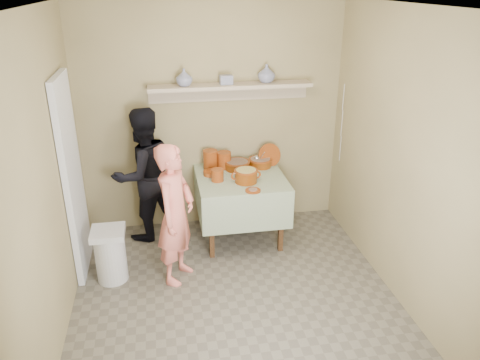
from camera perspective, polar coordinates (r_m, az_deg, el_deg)
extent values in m
plane|color=#645D4E|center=(4.45, -0.22, -15.31)|extent=(3.50, 3.50, 0.00)
cube|color=silver|center=(4.80, -19.72, 0.15)|extent=(0.06, 0.70, 2.00)
cylinder|color=maroon|center=(5.37, -3.63, 2.49)|extent=(0.17, 0.17, 0.22)
cylinder|color=maroon|center=(5.39, -1.95, 2.45)|extent=(0.16, 0.16, 0.19)
cylinder|color=maroon|center=(5.05, -2.77, 0.60)|extent=(0.14, 0.14, 0.14)
cylinder|color=maroon|center=(5.23, -3.58, 0.87)|extent=(0.17, 0.17, 0.05)
cylinder|color=maroon|center=(5.48, 3.62, 3.03)|extent=(0.29, 0.16, 0.27)
imported|color=navy|center=(5.29, 3.26, 12.85)|extent=(0.25, 0.25, 0.20)
imported|color=navy|center=(5.13, -6.83, 12.32)|extent=(0.25, 0.25, 0.18)
cube|color=navy|center=(5.20, -1.72, 12.12)|extent=(0.15, 0.11, 0.10)
imported|color=#E87364|center=(4.52, -7.86, -4.18)|extent=(0.54, 0.61, 1.42)
imported|color=black|center=(5.33, -11.65, 0.62)|extent=(0.93, 0.88, 1.53)
cube|color=#998B5E|center=(5.42, -3.46, 7.47)|extent=(3.00, 0.02, 2.60)
cube|color=#998B5E|center=(2.30, 7.59, -16.86)|extent=(3.00, 0.02, 2.60)
cube|color=#998B5E|center=(3.84, -23.04, -1.29)|extent=(0.02, 3.50, 2.60)
cube|color=#998B5E|center=(4.28, 20.09, 1.65)|extent=(0.02, 3.50, 2.60)
cube|color=silver|center=(3.48, -0.29, 20.55)|extent=(3.00, 3.50, 0.02)
cube|color=#4C2D16|center=(4.98, -3.49, -5.85)|extent=(0.05, 0.05, 0.71)
cube|color=#4C2D16|center=(5.11, 5.04, -5.11)|extent=(0.05, 0.05, 0.71)
cube|color=#4C2D16|center=(5.65, -4.41, -2.14)|extent=(0.05, 0.05, 0.71)
cube|color=#4C2D16|center=(5.76, 3.12, -1.57)|extent=(0.05, 0.05, 0.71)
cube|color=#4C2D16|center=(5.20, 0.06, 0.13)|extent=(0.90, 0.90, 0.04)
cube|color=#2F591E|center=(5.19, 0.06, 0.38)|extent=(0.96, 0.96, 0.01)
cube|color=#2F591E|center=(4.85, 1.06, -4.13)|extent=(0.96, 0.01, 0.44)
cube|color=#2F591E|center=(5.71, -0.78, 0.25)|extent=(0.96, 0.01, 0.44)
cube|color=#2F591E|center=(5.22, -5.13, -2.15)|extent=(0.01, 0.96, 0.44)
cube|color=#2F591E|center=(5.38, 5.11, -1.38)|extent=(0.01, 0.96, 0.44)
cylinder|color=#602607|center=(5.37, -0.34, 1.80)|extent=(0.28, 0.28, 0.09)
cylinder|color=maroon|center=(5.35, -0.34, 2.21)|extent=(0.30, 0.30, 0.01)
cylinder|color=brown|center=(5.36, -0.34, 2.05)|extent=(0.25, 0.25, 0.05)
cylinder|color=#602607|center=(5.45, 2.49, 2.12)|extent=(0.26, 0.26, 0.09)
cylinder|color=maroon|center=(5.44, 2.49, 2.53)|extent=(0.28, 0.28, 0.01)
cylinder|color=#8C6B54|center=(5.44, 2.49, 2.37)|extent=(0.23, 0.23, 0.05)
cylinder|color=silver|center=(5.30, 2.75, 3.02)|extent=(0.01, 0.22, 0.16)
sphere|color=silver|center=(5.43, 2.05, 2.68)|extent=(0.07, 0.07, 0.07)
cylinder|color=#602607|center=(5.02, 0.74, 0.48)|extent=(0.24, 0.24, 0.14)
cylinder|color=maroon|center=(4.99, 0.75, 1.16)|extent=(0.25, 0.25, 0.01)
cylinder|color=tan|center=(5.00, 0.74, 1.00)|extent=(0.21, 0.21, 0.05)
torus|color=maroon|center=(4.99, -0.61, 0.46)|extent=(0.09, 0.02, 0.09)
torus|color=maroon|center=(5.04, 2.08, 0.65)|extent=(0.09, 0.02, 0.09)
cylinder|color=maroon|center=(4.82, 1.59, -1.29)|extent=(0.16, 0.16, 0.02)
cylinder|color=#8C6B54|center=(4.82, 1.59, -1.18)|extent=(0.09, 0.09, 0.01)
cube|color=tan|center=(5.22, -1.15, 11.40)|extent=(1.80, 0.25, 0.04)
cube|color=tan|center=(5.36, -1.35, 10.61)|extent=(1.80, 0.02, 0.18)
cylinder|color=silver|center=(4.84, -15.46, -9.10)|extent=(0.30, 0.30, 0.50)
cube|color=silver|center=(4.70, -15.83, -6.21)|extent=(0.32, 0.32, 0.06)
cylinder|color=silver|center=(5.48, 12.50, 9.83)|extent=(0.01, 0.01, 0.30)
cylinder|color=silver|center=(5.54, 12.31, 6.76)|extent=(0.01, 0.01, 0.30)
cylinder|color=silver|center=(5.61, 12.13, 3.77)|extent=(0.01, 0.01, 0.30)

